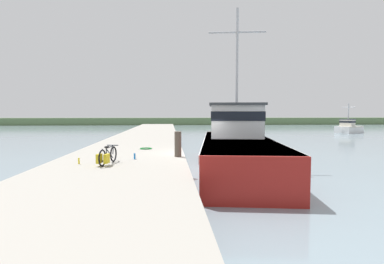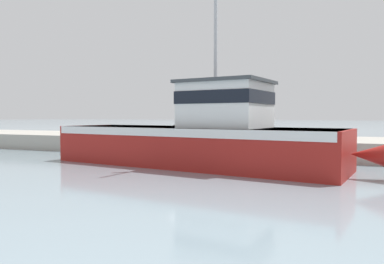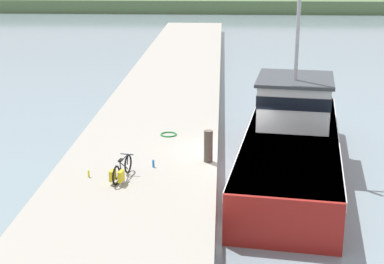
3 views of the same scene
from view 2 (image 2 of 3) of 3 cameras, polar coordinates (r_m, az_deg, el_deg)
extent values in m
plane|color=gray|center=(16.86, 1.80, -4.25)|extent=(320.00, 320.00, 0.00)
cube|color=#A39E93|center=(20.00, 5.23, -1.95)|extent=(5.41, 80.00, 0.87)
cube|color=maroon|center=(14.88, 0.07, -2.20)|extent=(4.88, 12.01, 1.53)
cube|color=white|center=(14.84, 0.07, 0.15)|extent=(4.91, 11.79, 0.31)
cube|color=white|center=(14.14, 5.16, 3.99)|extent=(2.97, 3.24, 1.65)
cube|color=black|center=(14.15, 5.17, 5.16)|extent=(3.03, 3.30, 0.46)
cube|color=#3D4247|center=(14.19, 5.18, 7.57)|extent=(3.21, 3.50, 0.12)
cylinder|color=#B2B2B7|center=(14.81, 3.63, 17.04)|extent=(0.14, 0.14, 4.80)
torus|color=black|center=(21.45, -2.48, 0.34)|extent=(0.17, 0.61, 0.61)
torus|color=black|center=(20.84, -0.13, 0.28)|extent=(0.17, 0.61, 0.61)
cylinder|color=#232833|center=(21.35, -2.11, 0.15)|extent=(0.10, 0.36, 0.17)
cylinder|color=#232833|center=(21.21, -1.62, 0.57)|extent=(0.06, 0.15, 0.47)
cylinder|color=#232833|center=(21.31, -2.00, 0.76)|extent=(0.13, 0.47, 0.35)
cylinder|color=#232833|center=(21.06, -1.01, 0.54)|extent=(0.16, 0.67, 0.47)
cylinder|color=#232833|center=(21.02, -0.89, 1.16)|extent=(0.14, 0.54, 0.05)
cylinder|color=#232833|center=(20.85, -0.20, 0.71)|extent=(0.05, 0.10, 0.31)
cylinder|color=#232833|center=(20.87, -0.27, 1.26)|extent=(0.44, 0.12, 0.04)
cube|color=black|center=(21.19, -1.57, 1.27)|extent=(0.14, 0.25, 0.05)
cube|color=gold|center=(21.53, -2.16, 0.27)|extent=(0.18, 0.34, 0.34)
cube|color=gold|center=(21.31, -2.60, 0.25)|extent=(0.18, 0.34, 0.34)
cylinder|color=#51473D|center=(18.00, 0.24, 0.74)|extent=(0.30, 0.30, 1.11)
torus|color=#197A2D|center=(18.71, 10.60, -0.86)|extent=(0.64, 0.64, 0.05)
cylinder|color=blue|center=(19.93, 0.53, -0.33)|extent=(0.07, 0.07, 0.25)
cylinder|color=yellow|center=(22.13, 0.01, -0.08)|extent=(0.06, 0.06, 0.23)
camera|label=1|loc=(26.20, -26.98, 3.95)|focal=28.00mm
camera|label=3|loc=(31.00, -35.59, 12.78)|focal=55.00mm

